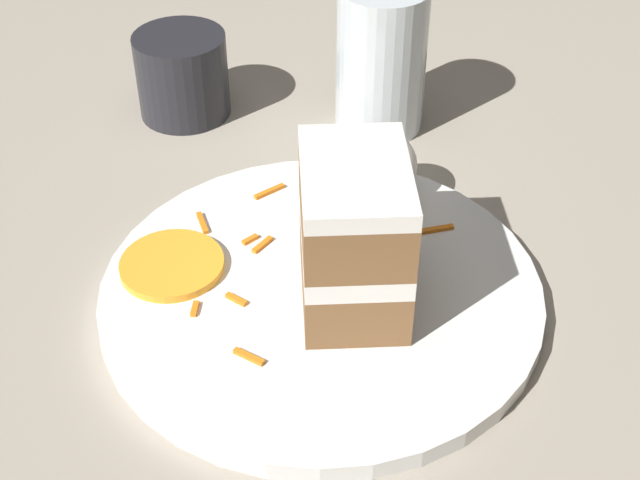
% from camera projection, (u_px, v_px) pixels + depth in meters
% --- Properties ---
extents(ground_plane, '(6.00, 6.00, 0.00)m').
position_uv_depth(ground_plane, '(384.00, 330.00, 0.65)').
color(ground_plane, '#4C4742').
rests_on(ground_plane, ground).
extents(dining_table, '(1.10, 0.98, 0.04)m').
position_uv_depth(dining_table, '(385.00, 311.00, 0.64)').
color(dining_table, gray).
rests_on(dining_table, ground).
extents(plate, '(0.31, 0.31, 0.01)m').
position_uv_depth(plate, '(320.00, 288.00, 0.62)').
color(plate, white).
rests_on(plate, dining_table).
extents(cake_slice, '(0.11, 0.08, 0.11)m').
position_uv_depth(cake_slice, '(354.00, 235.00, 0.57)').
color(cake_slice, brown).
rests_on(cake_slice, plate).
extents(cream_dollop, '(0.06, 0.05, 0.05)m').
position_uv_depth(cream_dollop, '(383.00, 165.00, 0.68)').
color(cream_dollop, white).
rests_on(cream_dollop, plate).
extents(orange_garnish, '(0.07, 0.07, 0.01)m').
position_uv_depth(orange_garnish, '(172.00, 265.00, 0.63)').
color(orange_garnish, orange).
rests_on(orange_garnish, plate).
extents(carrot_shreds_scatter, '(0.19, 0.20, 0.00)m').
position_uv_depth(carrot_shreds_scatter, '(284.00, 248.00, 0.64)').
color(carrot_shreds_scatter, orange).
rests_on(carrot_shreds_scatter, plate).
extents(drinking_glass, '(0.08, 0.08, 0.13)m').
position_uv_depth(drinking_glass, '(381.00, 69.00, 0.77)').
color(drinking_glass, silver).
rests_on(drinking_glass, dining_table).
extents(coffee_mug, '(0.08, 0.08, 0.08)m').
position_uv_depth(coffee_mug, '(182.00, 72.00, 0.79)').
color(coffee_mug, '#232328').
rests_on(coffee_mug, dining_table).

